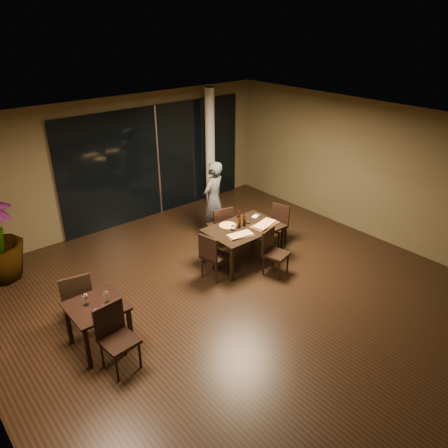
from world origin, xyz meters
TOP-DOWN VIEW (x-y plane):
  - ground at (0.00, 0.00)m, footprint 8.00×8.00m
  - wall_back at (0.00, 4.05)m, footprint 8.00×0.10m
  - wall_right at (4.05, 0.00)m, footprint 0.10×8.00m
  - ceiling at (0.00, 0.00)m, footprint 8.00×8.00m
  - window_panel at (1.00, 3.96)m, footprint 5.00×0.06m
  - column at (2.40, 3.65)m, footprint 0.24×0.24m
  - main_table at (1.00, 0.80)m, footprint 1.50×1.00m
  - side_table at (-2.40, 0.30)m, footprint 0.80×0.80m
  - chair_main_far at (1.01, 1.53)m, footprint 0.54×0.54m
  - chair_main_near at (1.12, 0.09)m, footprint 0.52×0.52m
  - chair_main_left at (0.09, 0.68)m, footprint 0.51×0.51m
  - chair_main_right at (2.06, 0.86)m, footprint 0.51×0.51m
  - chair_side_far at (-2.46, 0.93)m, footprint 0.56×0.56m
  - chair_side_near at (-2.39, -0.24)m, footprint 0.50×0.50m
  - diner at (1.24, 2.07)m, footprint 0.69×0.57m
  - pizza_board_left at (0.71, 0.58)m, footprint 0.56×0.39m
  - pizza_board_right at (1.40, 0.61)m, footprint 0.64×0.36m
  - oblong_pizza_left at (0.71, 0.58)m, footprint 0.48×0.28m
  - oblong_pizza_right at (1.40, 0.61)m, footprint 0.55×0.36m
  - round_pizza at (0.80, 1.06)m, footprint 0.33×0.33m
  - bottle_a at (0.92, 0.85)m, footprint 0.06×0.06m
  - bottle_b at (1.06, 0.85)m, footprint 0.07×0.07m
  - bottle_c at (0.98, 0.93)m, footprint 0.07×0.07m
  - tumbler_left at (0.76, 0.85)m, footprint 0.08×0.08m
  - tumbler_right at (1.20, 0.89)m, footprint 0.08×0.08m
  - napkin_near at (1.56, 0.71)m, footprint 0.19×0.12m
  - napkin_far at (1.55, 1.03)m, footprint 0.20×0.15m
  - wine_glass_a at (-2.50, 0.39)m, footprint 0.08×0.08m
  - wine_glass_b at (-2.24, 0.26)m, footprint 0.09×0.09m
  - side_napkin at (-2.39, 0.15)m, footprint 0.18×0.12m

SIDE VIEW (x-z plane):
  - ground at x=0.00m, z-range 0.00..0.00m
  - chair_main_right at x=2.06m, z-range 0.05..0.95m
  - chair_main_near at x=1.12m, z-range 0.05..0.97m
  - chair_main_left at x=0.09m, z-range 0.06..1.00m
  - chair_main_far at x=1.01m, z-range 0.06..1.01m
  - chair_side_near at x=-2.39m, z-range 0.06..1.06m
  - chair_side_far at x=-2.46m, z-range 0.06..1.09m
  - side_table at x=-2.40m, z-range 0.25..1.00m
  - main_table at x=1.00m, z-range 0.30..1.05m
  - pizza_board_left at x=0.71m, z-range 0.75..0.76m
  - pizza_board_right at x=1.40m, z-range 0.75..0.76m
  - round_pizza at x=0.80m, z-range 0.75..0.76m
  - napkin_near at x=1.56m, z-range 0.75..0.76m
  - napkin_far at x=1.55m, z-range 0.75..0.76m
  - side_napkin at x=-2.39m, z-range 0.75..0.76m
  - oblong_pizza_left at x=0.71m, z-range 0.77..0.78m
  - oblong_pizza_right at x=1.40m, z-range 0.77..0.78m
  - tumbler_left at x=0.76m, z-range 0.75..0.84m
  - tumbler_right at x=1.20m, z-range 0.75..0.85m
  - wine_glass_a at x=-2.50m, z-range 0.75..0.94m
  - wine_glass_b at x=-2.24m, z-range 0.75..0.95m
  - diner at x=1.24m, z-range 0.00..1.76m
  - bottle_a at x=0.92m, z-range 0.75..1.04m
  - bottle_b at x=1.06m, z-range 0.75..1.05m
  - bottle_c at x=0.98m, z-range 0.75..1.07m
  - window_panel at x=1.00m, z-range 0.00..2.70m
  - wall_back at x=0.00m, z-range 0.00..3.00m
  - wall_right at x=4.05m, z-range 0.00..3.00m
  - column at x=2.40m, z-range 0.00..3.00m
  - ceiling at x=0.00m, z-range 3.00..3.04m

